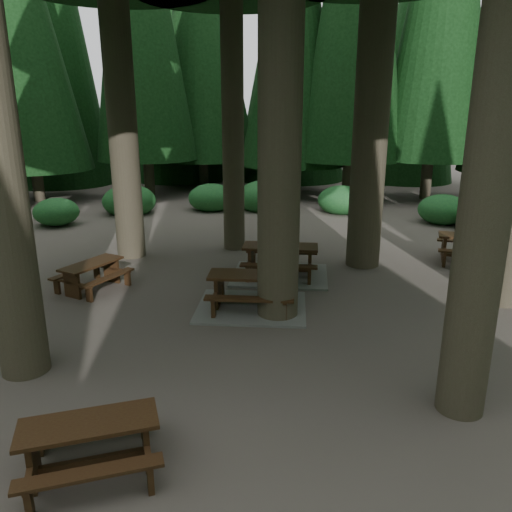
% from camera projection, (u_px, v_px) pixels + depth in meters
% --- Properties ---
extents(ground, '(80.00, 80.00, 0.00)m').
position_uv_depth(ground, '(238.00, 315.00, 10.43)').
color(ground, '#534943').
rests_on(ground, ground).
extents(picnic_table_a, '(2.60, 2.26, 0.79)m').
position_uv_depth(picnic_table_a, '(252.00, 297.00, 10.71)').
color(picnic_table_a, gray).
rests_on(picnic_table_a, ground).
extents(picnic_table_b, '(1.60, 1.81, 0.67)m').
position_uv_depth(picnic_table_b, '(92.00, 272.00, 11.78)').
color(picnic_table_b, '#391E11').
rests_on(picnic_table_b, ground).
extents(picnic_table_c, '(2.64, 2.27, 0.82)m').
position_uv_depth(picnic_table_c, '(280.00, 266.00, 12.77)').
color(picnic_table_c, gray).
rests_on(picnic_table_c, ground).
extents(picnic_table_d, '(1.90, 1.58, 0.78)m').
position_uv_depth(picnic_table_d, '(472.00, 245.00, 13.80)').
color(picnic_table_d, '#391E11').
rests_on(picnic_table_d, ground).
extents(picnic_table_e, '(2.00, 1.89, 0.68)m').
position_uv_depth(picnic_table_e, '(90.00, 439.00, 5.83)').
color(picnic_table_e, '#391E11').
rests_on(picnic_table_e, ground).
extents(shrub_ring, '(23.86, 24.64, 1.49)m').
position_uv_depth(shrub_ring, '(278.00, 288.00, 10.86)').
color(shrub_ring, '#216030').
rests_on(shrub_ring, ground).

